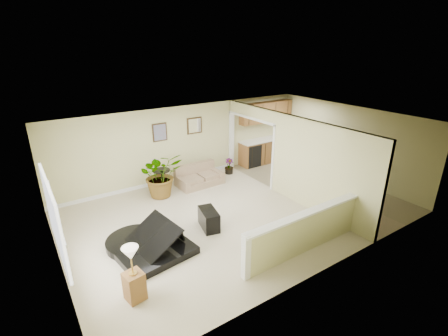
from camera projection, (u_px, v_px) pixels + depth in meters
floor at (239, 211)px, 9.04m from camera, size 9.00×9.00×0.00m
back_wall at (187, 143)px, 10.92m from camera, size 9.00×0.04×2.50m
front_wall at (331, 217)px, 6.26m from camera, size 9.00×0.04×2.50m
left_wall at (51, 217)px, 6.27m from camera, size 0.04×6.00×2.50m
right_wall at (347, 143)px, 10.91m from camera, size 0.04×6.00×2.50m
ceiling at (240, 123)px, 8.14m from camera, size 9.00×6.00×0.04m
kitchen_vinyl at (316, 185)px, 10.66m from camera, size 2.70×6.00×0.01m
interior_partition at (283, 156)px, 9.72m from camera, size 0.18×5.99×2.50m
pony_half_wall at (303, 232)px, 7.10m from camera, size 3.42×0.22×1.00m
left_window at (54, 218)px, 5.81m from camera, size 0.05×2.15×1.45m
wall_art_left at (160, 132)px, 10.23m from camera, size 0.48×0.04×0.58m
wall_mirror at (195, 126)px, 10.85m from camera, size 0.55×0.04×0.55m
kitchen_cabinets at (264, 141)px, 12.49m from camera, size 2.36×0.65×2.33m
piano at (148, 227)px, 7.10m from camera, size 1.96×2.01×1.47m
piano_bench at (209, 219)px, 8.16m from camera, size 0.53×0.80×0.49m
loveseat at (199, 175)px, 10.69m from camera, size 1.51×0.88×0.85m
accent_table at (162, 178)px, 9.97m from camera, size 0.53×0.53×0.77m
palm_plant at (161, 175)px, 9.73m from camera, size 1.37×1.22×1.40m
small_plant at (229, 167)px, 11.59m from camera, size 0.38×0.38×0.56m
lamp_stand at (133, 278)px, 5.79m from camera, size 0.37×0.37×1.11m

